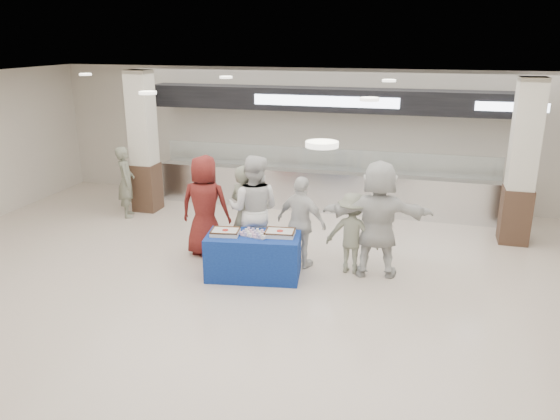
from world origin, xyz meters
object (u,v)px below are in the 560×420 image
(cupcake_tray, at_px, (256,233))
(chef_short, at_px, (301,223))
(sheet_cake_left, at_px, (225,232))
(sheet_cake_right, at_px, (280,233))
(soldier_a, at_px, (245,213))
(civilian_white, at_px, (378,219))
(soldier_b, at_px, (352,233))
(display_table, at_px, (253,256))
(chef_tall, at_px, (254,210))
(soldier_bg, at_px, (126,182))
(civilian_maroon, at_px, (205,206))

(cupcake_tray, height_order, chef_short, chef_short)
(sheet_cake_left, bearing_deg, sheet_cake_right, 12.32)
(sheet_cake_left, bearing_deg, cupcake_tray, 10.48)
(soldier_a, distance_m, civilian_white, 2.36)
(soldier_b, bearing_deg, cupcake_tray, 26.36)
(sheet_cake_right, relative_size, soldier_a, 0.30)
(display_table, xyz_separation_m, chef_tall, (-0.19, 0.64, 0.61))
(civilian_white, xyz_separation_m, soldier_bg, (-5.73, 1.73, -0.21))
(civilian_maroon, height_order, soldier_a, civilian_maroon)
(soldier_a, xyz_separation_m, soldier_b, (1.93, -0.04, -0.18))
(soldier_b, bearing_deg, chef_short, 3.88)
(soldier_a, bearing_deg, civilian_maroon, 20.68)
(chef_short, bearing_deg, civilian_white, -161.23)
(display_table, height_order, soldier_bg, soldier_bg)
(soldier_b, height_order, civilian_white, civilian_white)
(cupcake_tray, relative_size, civilian_white, 0.24)
(civilian_white, bearing_deg, sheet_cake_right, 10.20)
(display_table, bearing_deg, chef_short, 34.74)
(civilian_white, bearing_deg, chef_tall, -8.89)
(cupcake_tray, xyz_separation_m, soldier_bg, (-3.80, 2.36, 0.01))
(sheet_cake_left, relative_size, soldier_bg, 0.32)
(display_table, height_order, soldier_b, soldier_b)
(cupcake_tray, relative_size, soldier_b, 0.34)
(sheet_cake_right, bearing_deg, civilian_white, 19.08)
(display_table, xyz_separation_m, soldier_bg, (-3.75, 2.37, 0.42))
(sheet_cake_left, distance_m, cupcake_tray, 0.52)
(sheet_cake_left, xyz_separation_m, sheet_cake_right, (0.89, 0.19, 0.00))
(display_table, relative_size, civilian_maroon, 0.82)
(sheet_cake_left, bearing_deg, soldier_a, 83.74)
(sheet_cake_left, height_order, civilian_white, civilian_white)
(chef_short, bearing_deg, chef_tall, 18.77)
(cupcake_tray, height_order, soldier_b, soldier_b)
(cupcake_tray, bearing_deg, civilian_maroon, 148.72)
(soldier_b, bearing_deg, display_table, 25.81)
(soldier_b, bearing_deg, chef_tall, 3.52)
(civilian_maroon, xyz_separation_m, chef_short, (1.84, -0.10, -0.12))
(sheet_cake_right, bearing_deg, civilian_maroon, 158.24)
(soldier_b, distance_m, civilian_white, 0.52)
(civilian_white, bearing_deg, chef_short, -8.89)
(cupcake_tray, distance_m, chef_short, 0.89)
(civilian_maroon, bearing_deg, chef_short, 172.11)
(civilian_maroon, bearing_deg, sheet_cake_left, 125.65)
(civilian_maroon, height_order, chef_tall, chef_tall)
(sheet_cake_left, distance_m, civilian_white, 2.55)
(cupcake_tray, relative_size, civilian_maroon, 0.25)
(civilian_white, distance_m, soldier_bg, 5.99)
(civilian_maroon, relative_size, soldier_b, 1.33)
(display_table, xyz_separation_m, soldier_b, (1.56, 0.65, 0.33))
(sheet_cake_left, xyz_separation_m, chef_tall, (0.26, 0.73, 0.18))
(cupcake_tray, xyz_separation_m, chef_tall, (-0.24, 0.64, 0.20))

